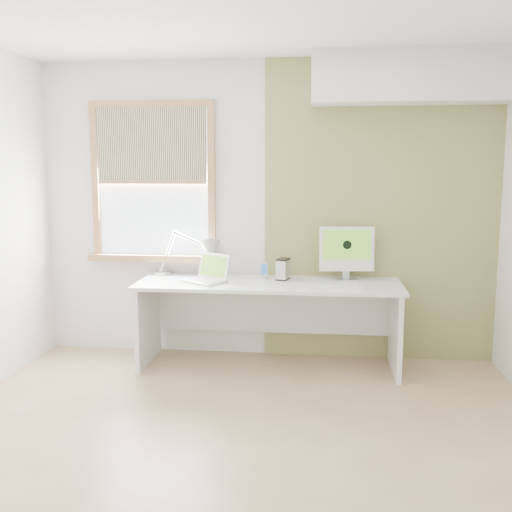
# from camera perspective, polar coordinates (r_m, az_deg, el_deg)

# --- Properties ---
(room) EXTENTS (4.04, 3.54, 2.64)m
(room) POSITION_cam_1_polar(r_m,az_deg,el_deg) (3.49, -1.94, 2.32)
(room) COLOR tan
(room) RESTS_ON ground
(accent_wall) EXTENTS (2.00, 0.02, 2.60)m
(accent_wall) POSITION_cam_1_polar(r_m,az_deg,el_deg) (5.21, 11.90, 4.20)
(accent_wall) COLOR #818B50
(accent_wall) RESTS_ON room
(soffit) EXTENTS (1.60, 0.40, 0.42)m
(soffit) POSITION_cam_1_polar(r_m,az_deg,el_deg) (5.10, 14.80, 16.40)
(soffit) COLOR white
(soffit) RESTS_ON room
(window) EXTENTS (1.20, 0.14, 1.42)m
(window) POSITION_cam_1_polar(r_m,az_deg,el_deg) (5.37, -9.93, 6.99)
(window) COLOR #AF7A4B
(window) RESTS_ON room
(desk) EXTENTS (2.20, 0.70, 0.73)m
(desk) POSITION_cam_1_polar(r_m,az_deg,el_deg) (5.03, 1.31, -4.60)
(desk) COLOR silver
(desk) RESTS_ON room
(desk_lamp) EXTENTS (0.69, 0.34, 0.40)m
(desk_lamp) POSITION_cam_1_polar(r_m,az_deg,el_deg) (5.18, -5.33, 0.31)
(desk_lamp) COLOR #B8BBBD
(desk_lamp) RESTS_ON desk
(laptop) EXTENTS (0.42, 0.40, 0.23)m
(laptop) POSITION_cam_1_polar(r_m,az_deg,el_deg) (4.97, -4.63, -1.82)
(laptop) COLOR #B8BBBD
(laptop) RESTS_ON desk
(phone_dock) EXTENTS (0.09, 0.09, 0.14)m
(phone_dock) POSITION_cam_1_polar(r_m,az_deg,el_deg) (5.08, 0.79, -1.76)
(phone_dock) COLOR #B8BBBD
(phone_dock) RESTS_ON desk
(external_drive) EXTENTS (0.12, 0.16, 0.18)m
(external_drive) POSITION_cam_1_polar(r_m,az_deg,el_deg) (5.03, 2.64, -1.28)
(external_drive) COLOR #B8BBBD
(external_drive) RESTS_ON desk
(imac) EXTENTS (0.47, 0.17, 0.45)m
(imac) POSITION_cam_1_polar(r_m,az_deg,el_deg) (5.06, 8.74, 0.57)
(imac) COLOR #B8BBBD
(imac) RESTS_ON desk
(keyboard) EXTENTS (0.48, 0.18, 0.02)m
(keyboard) POSITION_cam_1_polar(r_m,az_deg,el_deg) (4.73, 7.75, -2.98)
(keyboard) COLOR white
(keyboard) RESTS_ON desk
(mouse) EXTENTS (0.09, 0.11, 0.03)m
(mouse) POSITION_cam_1_polar(r_m,az_deg,el_deg) (4.77, 5.57, -2.78)
(mouse) COLOR white
(mouse) RESTS_ON desk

